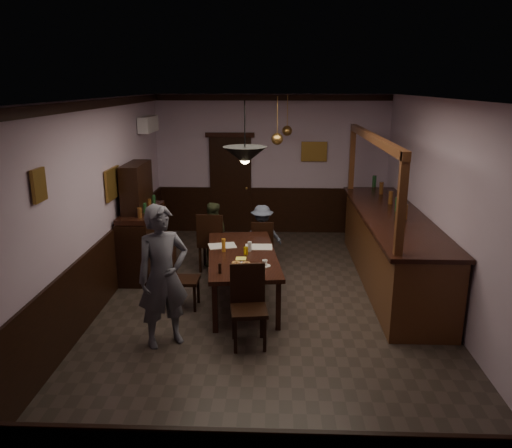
{
  "coord_description": "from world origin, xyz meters",
  "views": [
    {
      "loc": [
        0.08,
        -6.76,
        3.2
      ],
      "look_at": [
        -0.21,
        0.51,
        1.15
      ],
      "focal_mm": 35.0,
      "sensor_mm": 36.0,
      "label": 1
    }
  ],
  "objects_px": {
    "dining_table": "(242,257)",
    "chair_side": "(180,275)",
    "coffee_cup": "(265,263)",
    "chair_near": "(248,301)",
    "person_standing": "(163,276)",
    "sideboard": "(142,230)",
    "person_seated_right": "(262,235)",
    "pendant_iron": "(245,155)",
    "bar_counter": "(391,246)",
    "pendant_brass_far": "(287,131)",
    "chair_far_right": "(263,243)",
    "person_seated_left": "(212,234)",
    "soda_can": "(246,251)",
    "pendant_brass_mid": "(277,139)",
    "chair_far_left": "(211,240)"
  },
  "relations": [
    {
      "from": "dining_table",
      "to": "chair_side",
      "type": "bearing_deg",
      "value": -161.29
    },
    {
      "from": "coffee_cup",
      "to": "chair_near",
      "type": "bearing_deg",
      "value": -110.97
    },
    {
      "from": "person_standing",
      "to": "sideboard",
      "type": "xyz_separation_m",
      "value": [
        -0.92,
        2.44,
        -0.13
      ]
    },
    {
      "from": "person_seated_right",
      "to": "pendant_iron",
      "type": "xyz_separation_m",
      "value": [
        -0.16,
        -2.39,
        1.77
      ]
    },
    {
      "from": "bar_counter",
      "to": "pendant_brass_far",
      "type": "distance_m",
      "value": 3.2
    },
    {
      "from": "chair_far_right",
      "to": "sideboard",
      "type": "relative_size",
      "value": 0.46
    },
    {
      "from": "chair_far_right",
      "to": "sideboard",
      "type": "xyz_separation_m",
      "value": [
        -2.08,
        -0.26,
        0.28
      ]
    },
    {
      "from": "person_seated_right",
      "to": "coffee_cup",
      "type": "distance_m",
      "value": 2.14
    },
    {
      "from": "chair_far_right",
      "to": "pendant_iron",
      "type": "xyz_separation_m",
      "value": [
        -0.18,
        -2.12,
        1.84
      ]
    },
    {
      "from": "person_standing",
      "to": "person_seated_left",
      "type": "xyz_separation_m",
      "value": [
        0.25,
        2.85,
        -0.32
      ]
    },
    {
      "from": "person_standing",
      "to": "pendant_iron",
      "type": "height_order",
      "value": "pendant_iron"
    },
    {
      "from": "person_seated_right",
      "to": "sideboard",
      "type": "relative_size",
      "value": 0.57
    },
    {
      "from": "chair_near",
      "to": "coffee_cup",
      "type": "height_order",
      "value": "chair_near"
    },
    {
      "from": "person_standing",
      "to": "bar_counter",
      "type": "xyz_separation_m",
      "value": [
        3.29,
        2.2,
        -0.29
      ]
    },
    {
      "from": "dining_table",
      "to": "bar_counter",
      "type": "xyz_separation_m",
      "value": [
        2.4,
        0.83,
        -0.07
      ]
    },
    {
      "from": "person_seated_left",
      "to": "coffee_cup",
      "type": "distance_m",
      "value": 2.25
    },
    {
      "from": "coffee_cup",
      "to": "soda_can",
      "type": "height_order",
      "value": "soda_can"
    },
    {
      "from": "chair_side",
      "to": "coffee_cup",
      "type": "xyz_separation_m",
      "value": [
        1.25,
        -0.23,
        0.3
      ]
    },
    {
      "from": "coffee_cup",
      "to": "pendant_brass_mid",
      "type": "bearing_deg",
      "value": 78.34
    },
    {
      "from": "chair_far_left",
      "to": "person_standing",
      "type": "distance_m",
      "value": 2.6
    },
    {
      "from": "dining_table",
      "to": "pendant_brass_far",
      "type": "relative_size",
      "value": 2.85
    },
    {
      "from": "chair_far_right",
      "to": "pendant_brass_far",
      "type": "relative_size",
      "value": 1.1
    },
    {
      "from": "chair_far_left",
      "to": "person_seated_right",
      "type": "distance_m",
      "value": 0.96
    },
    {
      "from": "chair_side",
      "to": "chair_near",
      "type": "bearing_deg",
      "value": -132.63
    },
    {
      "from": "soda_can",
      "to": "bar_counter",
      "type": "height_order",
      "value": "bar_counter"
    },
    {
      "from": "coffee_cup",
      "to": "sideboard",
      "type": "height_order",
      "value": "sideboard"
    },
    {
      "from": "sideboard",
      "to": "person_standing",
      "type": "bearing_deg",
      "value": -69.41
    },
    {
      "from": "chair_near",
      "to": "person_standing",
      "type": "relative_size",
      "value": 0.57
    },
    {
      "from": "dining_table",
      "to": "person_seated_left",
      "type": "distance_m",
      "value": 1.62
    },
    {
      "from": "person_seated_left",
      "to": "sideboard",
      "type": "xyz_separation_m",
      "value": [
        -1.16,
        -0.42,
        0.18
      ]
    },
    {
      "from": "chair_near",
      "to": "pendant_brass_mid",
      "type": "bearing_deg",
      "value": 74.95
    },
    {
      "from": "person_seated_left",
      "to": "pendant_iron",
      "type": "height_order",
      "value": "pendant_iron"
    },
    {
      "from": "chair_side",
      "to": "person_seated_right",
      "type": "height_order",
      "value": "person_seated_right"
    },
    {
      "from": "dining_table",
      "to": "pendant_brass_far",
      "type": "distance_m",
      "value": 3.44
    },
    {
      "from": "pendant_brass_mid",
      "to": "chair_side",
      "type": "bearing_deg",
      "value": -128.87
    },
    {
      "from": "dining_table",
      "to": "chair_side",
      "type": "distance_m",
      "value": 0.96
    },
    {
      "from": "person_seated_left",
      "to": "sideboard",
      "type": "distance_m",
      "value": 1.25
    },
    {
      "from": "dining_table",
      "to": "chair_near",
      "type": "relative_size",
      "value": 2.25
    },
    {
      "from": "chair_near",
      "to": "pendant_iron",
      "type": "height_order",
      "value": "pendant_iron"
    },
    {
      "from": "chair_far_left",
      "to": "pendant_brass_mid",
      "type": "height_order",
      "value": "pendant_brass_mid"
    },
    {
      "from": "coffee_cup",
      "to": "bar_counter",
      "type": "xyz_separation_m",
      "value": [
        2.05,
        1.36,
        -0.18
      ]
    },
    {
      "from": "chair_far_right",
      "to": "person_seated_right",
      "type": "bearing_deg",
      "value": -82.79
    },
    {
      "from": "person_seated_left",
      "to": "soda_can",
      "type": "xyz_separation_m",
      "value": [
        0.7,
        -1.55,
        0.22
      ]
    },
    {
      "from": "coffee_cup",
      "to": "bar_counter",
      "type": "distance_m",
      "value": 2.47
    },
    {
      "from": "sideboard",
      "to": "pendant_brass_far",
      "type": "bearing_deg",
      "value": 37.02
    },
    {
      "from": "bar_counter",
      "to": "pendant_brass_far",
      "type": "xyz_separation_m",
      "value": [
        -1.69,
        2.13,
        1.68
      ]
    },
    {
      "from": "coffee_cup",
      "to": "pendant_iron",
      "type": "bearing_deg",
      "value": -141.15
    },
    {
      "from": "bar_counter",
      "to": "pendant_iron",
      "type": "xyz_separation_m",
      "value": [
        -2.3,
        -1.62,
        1.71
      ]
    },
    {
      "from": "chair_far_right",
      "to": "bar_counter",
      "type": "height_order",
      "value": "bar_counter"
    },
    {
      "from": "chair_far_right",
      "to": "chair_side",
      "type": "distance_m",
      "value": 2.0
    }
  ]
}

